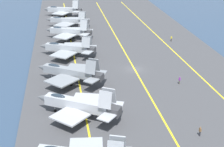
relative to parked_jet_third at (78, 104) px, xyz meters
The scene contains 14 objects.
ground_plane 26.50m from the parked_jet_third, 35.08° to the right, with size 2000.00×2000.00×0.00m, color #2D425B.
carrier_deck 26.48m from the parked_jet_third, 35.08° to the right, with size 191.07×51.55×0.40m, color #424244.
deck_stripe_foul_line 36.47m from the parked_jet_third, 53.68° to the right, with size 171.96×0.36×0.01m, color yellow.
deck_stripe_centerline 26.46m from the parked_jet_third, 35.08° to the right, with size 171.96×0.36×0.01m, color yellow.
deck_stripe_edge_line 21.73m from the parked_jet_third, ahead, with size 171.96×0.36×0.01m, color yellow.
parked_jet_third is the anchor object (origin of this frame).
parked_jet_fourth 15.50m from the parked_jet_third, ahead, with size 13.72×16.06×6.47m.
parked_jet_fifth 33.42m from the parked_jet_third, ahead, with size 13.52×16.00×5.98m.
parked_jet_sixth 49.30m from the parked_jet_third, ahead, with size 13.70×15.40×6.63m.
parked_jet_seventh 63.26m from the parked_jet_third, ahead, with size 14.08×15.89×6.02m.
parked_jet_eighth 80.66m from the parked_jet_third, ahead, with size 12.67×15.78×6.61m.
crew_purple_vest 25.79m from the parked_jet_third, 64.10° to the right, with size 0.34×0.43×1.80m.
crew_brown_vest 21.80m from the parked_jet_third, 115.63° to the right, with size 0.43×0.33×1.78m.
crew_yellow_vest 52.64m from the parked_jet_third, 36.42° to the right, with size 0.40×0.46×1.73m.
Camera 1 is at (-76.99, 17.39, 32.16)m, focal length 55.00 mm.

